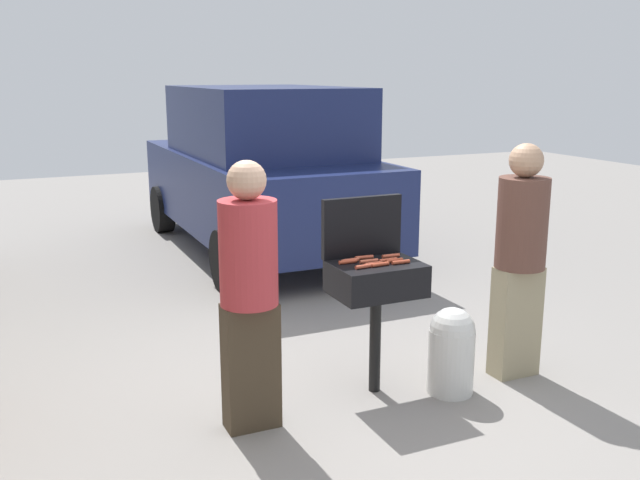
% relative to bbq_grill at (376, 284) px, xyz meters
% --- Properties ---
extents(ground_plane, '(24.00, 24.00, 0.00)m').
position_rel_bbq_grill_xyz_m(ground_plane, '(-0.20, 0.04, -0.78)').
color(ground_plane, gray).
extents(bbq_grill, '(0.60, 0.44, 0.93)m').
position_rel_bbq_grill_xyz_m(bbq_grill, '(0.00, 0.00, 0.00)').
color(bbq_grill, black).
rests_on(bbq_grill, ground).
extents(grill_lid_open, '(0.60, 0.05, 0.42)m').
position_rel_bbq_grill_xyz_m(grill_lid_open, '(0.00, 0.22, 0.35)').
color(grill_lid_open, black).
rests_on(grill_lid_open, bbq_grill).
extents(hot_dog_0, '(0.13, 0.03, 0.03)m').
position_rel_bbq_grill_xyz_m(hot_dog_0, '(0.12, -0.03, 0.16)').
color(hot_dog_0, '#AD4228').
rests_on(hot_dog_0, bbq_grill).
extents(hot_dog_1, '(0.13, 0.04, 0.03)m').
position_rel_bbq_grill_xyz_m(hot_dog_1, '(-0.03, 0.13, 0.16)').
color(hot_dog_1, '#B74C33').
rests_on(hot_dog_1, bbq_grill).
extents(hot_dog_2, '(0.13, 0.03, 0.03)m').
position_rel_bbq_grill_xyz_m(hot_dog_2, '(0.14, -0.08, 0.16)').
color(hot_dog_2, '#AD4228').
rests_on(hot_dog_2, bbq_grill).
extents(hot_dog_3, '(0.13, 0.03, 0.03)m').
position_rel_bbq_grill_xyz_m(hot_dog_3, '(-0.18, 0.07, 0.16)').
color(hot_dog_3, '#AD4228').
rests_on(hot_dog_3, bbq_grill).
extents(hot_dog_4, '(0.13, 0.04, 0.03)m').
position_rel_bbq_grill_xyz_m(hot_dog_4, '(-0.14, -0.08, 0.16)').
color(hot_dog_4, '#B74C33').
rests_on(hot_dog_4, bbq_grill).
extents(hot_dog_5, '(0.13, 0.03, 0.03)m').
position_rel_bbq_grill_xyz_m(hot_dog_5, '(-0.02, -0.08, 0.16)').
color(hot_dog_5, '#AD4228').
rests_on(hot_dog_5, bbq_grill).
extents(hot_dog_6, '(0.13, 0.03, 0.03)m').
position_rel_bbq_grill_xyz_m(hot_dog_6, '(-0.05, -0.05, 0.16)').
color(hot_dog_6, '#B74C33').
rests_on(hot_dog_6, bbq_grill).
extents(hot_dog_7, '(0.13, 0.03, 0.03)m').
position_rel_bbq_grill_xyz_m(hot_dog_7, '(0.09, -0.00, 0.16)').
color(hot_dog_7, '#B74C33').
rests_on(hot_dog_7, bbq_grill).
extents(hot_dog_8, '(0.13, 0.03, 0.03)m').
position_rel_bbq_grill_xyz_m(hot_dog_8, '(-0.15, 0.10, 0.16)').
color(hot_dog_8, '#C6593D').
rests_on(hot_dog_8, bbq_grill).
extents(hot_dog_9, '(0.13, 0.03, 0.03)m').
position_rel_bbq_grill_xyz_m(hot_dog_9, '(0.16, 0.09, 0.16)').
color(hot_dog_9, '#B74C33').
rests_on(hot_dog_9, bbq_grill).
extents(hot_dog_10, '(0.13, 0.03, 0.03)m').
position_rel_bbq_grill_xyz_m(hot_dog_10, '(-0.04, 0.03, 0.16)').
color(hot_dog_10, '#C6593D').
rests_on(hot_dog_10, bbq_grill).
extents(propane_tank, '(0.32, 0.32, 0.62)m').
position_rel_bbq_grill_xyz_m(propane_tank, '(0.47, -0.24, -0.46)').
color(propane_tank, silver).
rests_on(propane_tank, ground).
extents(person_left, '(0.35, 0.35, 1.69)m').
position_rel_bbq_grill_xyz_m(person_left, '(-0.95, -0.14, 0.13)').
color(person_left, '#3F3323').
rests_on(person_left, ground).
extents(person_right, '(0.36, 0.36, 1.71)m').
position_rel_bbq_grill_xyz_m(person_right, '(1.07, -0.17, 0.14)').
color(person_right, gray).
rests_on(person_right, ground).
extents(parked_minivan, '(2.03, 4.40, 2.02)m').
position_rel_bbq_grill_xyz_m(parked_minivan, '(0.67, 4.16, 0.24)').
color(parked_minivan, navy).
rests_on(parked_minivan, ground).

